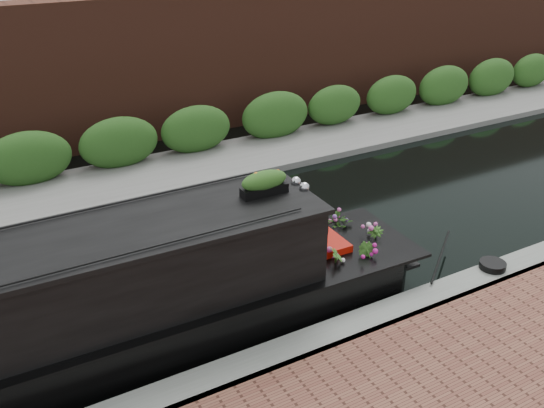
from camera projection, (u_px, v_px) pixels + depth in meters
ground at (203, 260)px, 11.61m from camera, size 80.00×80.00×0.00m
near_bank_coping at (292, 360)px, 9.03m from camera, size 40.00×0.60×0.50m
far_bank_path at (135, 182)px, 14.90m from camera, size 40.00×2.40×0.34m
far_hedge at (124, 170)px, 15.60m from camera, size 40.00×1.10×2.80m
far_brick_wall at (101, 145)px, 17.24m from camera, size 40.00×1.00×8.00m
narrowboat at (72, 319)px, 8.68m from camera, size 11.16×2.21×2.62m
rope_fender at (395, 250)px, 11.60m from camera, size 0.35×0.32×0.35m
coiled_mooring_rope at (493, 265)px, 10.86m from camera, size 0.47×0.47×0.12m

